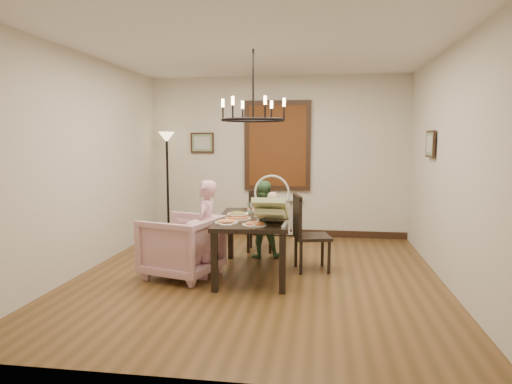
% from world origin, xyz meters
% --- Properties ---
extents(room_shell, '(4.51, 5.00, 2.81)m').
position_xyz_m(room_shell, '(0.00, 0.37, 1.40)').
color(room_shell, brown).
rests_on(room_shell, ground).
extents(dining_table, '(1.00, 1.63, 0.73)m').
position_xyz_m(dining_table, '(-0.07, 0.12, 0.65)').
color(dining_table, black).
rests_on(dining_table, room_shell).
extents(chair_far, '(0.42, 0.42, 0.92)m').
position_xyz_m(chair_far, '(-0.15, 1.34, 0.46)').
color(chair_far, black).
rests_on(chair_far, room_shell).
extents(chair_right, '(0.54, 0.54, 1.01)m').
position_xyz_m(chair_right, '(0.67, 0.39, 0.50)').
color(chair_right, black).
rests_on(chair_right, room_shell).
extents(armchair, '(1.05, 1.03, 0.77)m').
position_xyz_m(armchair, '(-0.94, -0.11, 0.39)').
color(armchair, '#DFAABC').
rests_on(armchair, room_shell).
extents(elderly_woman, '(0.25, 0.37, 1.01)m').
position_xyz_m(elderly_woman, '(-0.63, -0.10, 0.50)').
color(elderly_woman, '#E29FB7').
rests_on(elderly_woman, room_shell).
extents(seated_man, '(0.51, 0.43, 0.93)m').
position_xyz_m(seated_man, '(-0.07, 0.96, 0.46)').
color(seated_man, '#497B4C').
rests_on(seated_man, room_shell).
extents(baby_bouncer, '(0.44, 0.61, 0.39)m').
position_xyz_m(baby_bouncer, '(0.21, -0.33, 0.93)').
color(baby_bouncer, beige).
rests_on(baby_bouncer, dining_table).
extents(salad_bowl, '(0.31, 0.31, 0.08)m').
position_xyz_m(salad_bowl, '(-0.25, -0.01, 0.77)').
color(salad_bowl, white).
rests_on(salad_bowl, dining_table).
extents(pizza_platter, '(0.31, 0.31, 0.04)m').
position_xyz_m(pizza_platter, '(-0.23, -0.06, 0.75)').
color(pizza_platter, tan).
rests_on(pizza_platter, dining_table).
extents(drinking_glass, '(0.07, 0.07, 0.14)m').
position_xyz_m(drinking_glass, '(0.06, 0.21, 0.81)').
color(drinking_glass, silver).
rests_on(drinking_glass, dining_table).
extents(window_blinds, '(1.00, 0.03, 1.40)m').
position_xyz_m(window_blinds, '(0.00, 2.46, 1.60)').
color(window_blinds, '#532710').
rests_on(window_blinds, room_shell).
extents(radiator, '(0.92, 0.12, 0.62)m').
position_xyz_m(radiator, '(0.00, 2.48, 0.35)').
color(radiator, silver).
rests_on(radiator, room_shell).
extents(picture_back, '(0.42, 0.03, 0.36)m').
position_xyz_m(picture_back, '(-1.35, 2.47, 1.65)').
color(picture_back, black).
rests_on(picture_back, room_shell).
extents(picture_right, '(0.03, 0.42, 0.36)m').
position_xyz_m(picture_right, '(2.21, 0.90, 1.65)').
color(picture_right, black).
rests_on(picture_right, room_shell).
extents(floor_lamp, '(0.30, 0.30, 1.80)m').
position_xyz_m(floor_lamp, '(-1.90, 2.15, 0.90)').
color(floor_lamp, black).
rests_on(floor_lamp, room_shell).
extents(chandelier, '(0.80, 0.80, 0.04)m').
position_xyz_m(chandelier, '(-0.07, 0.12, 1.95)').
color(chandelier, black).
rests_on(chandelier, room_shell).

